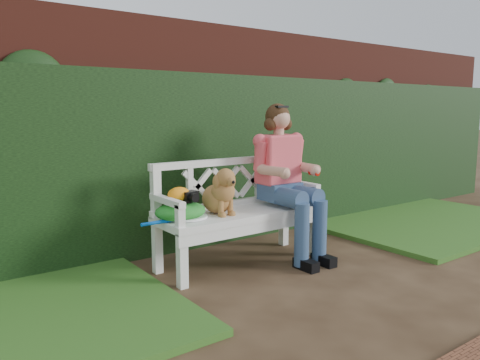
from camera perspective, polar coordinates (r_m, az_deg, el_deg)
ground at (r=3.72m, az=12.57°, el=-12.97°), size 60.00×60.00×0.00m
brick_wall at (r=4.93m, az=-3.91°, el=5.59°), size 10.00×0.30×2.20m
ivy_hedge at (r=4.76m, az=-2.46°, el=2.48°), size 10.00×0.18×1.70m
grass_right at (r=6.09m, az=21.20°, el=-4.65°), size 2.60×2.00×0.05m
garden_bench at (r=4.16m, az=-0.00°, el=-6.97°), size 1.63×0.74×0.48m
seated_woman at (r=4.33m, az=5.09°, el=-0.22°), size 0.84×0.95×1.39m
dog at (r=3.94m, az=-2.56°, el=-1.27°), size 0.35×0.42×0.40m
tennis_racket at (r=3.78m, az=-6.60°, el=-4.62°), size 0.65×0.48×0.03m
green_bag at (r=3.78m, az=-7.26°, el=-3.73°), size 0.48×0.41×0.14m
camera_item at (r=3.76m, az=-6.21°, el=-2.00°), size 0.14×0.11×0.08m
baseball_glove at (r=3.76m, az=-7.46°, el=-1.76°), size 0.20×0.15×0.12m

